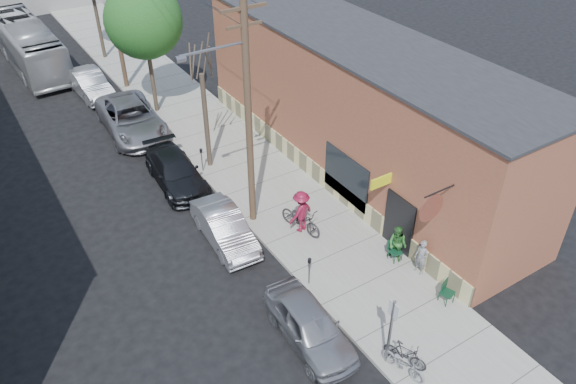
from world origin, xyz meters
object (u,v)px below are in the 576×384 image
utility_pole_near (247,111)px  patron_grey (421,257)px  patio_chair_a (396,251)px  parked_bike_b (404,363)px  tree_bare (206,122)px  car_0 (310,325)px  car_4 (90,84)px  sign_post (391,326)px  patron_green (397,244)px  parked_bike_a (405,354)px  patio_chair_b (447,293)px  parking_meter_near (309,267)px  cyclist (301,212)px  car_1 (225,228)px  car_3 (131,118)px  parking_meter_far (202,156)px  bus (29,45)px  car_2 (176,171)px  tree_leafy_mid (144,20)px

utility_pole_near → patron_grey: (3.81, -6.45, -4.49)m
patio_chair_a → parked_bike_b: size_ratio=0.54×
tree_bare → car_0: bearing=-99.7°
patron_grey → car_4: 23.61m
utility_pole_near → parked_bike_b: (0.13, -9.59, -4.83)m
sign_post → car_4: (-2.10, 25.37, -1.06)m
patron_green → parked_bike_a: size_ratio=1.07×
patio_chair_b → car_4: size_ratio=0.19×
parking_meter_near → parked_bike_a: 4.77m
cyclist → parked_bike_b: bearing=67.0°
tree_bare → parked_bike_b: (-0.28, -14.55, -2.01)m
car_0 → car_1: 6.23m
parking_meter_near → car_3: bearing=95.5°
parking_meter_far → car_1: bearing=-105.6°
parked_bike_b → bus: size_ratio=0.15×
parking_meter_far → car_2: bearing=-174.5°
parked_bike_b → car_3: size_ratio=0.26×
patron_green → car_3: bearing=-179.0°
patio_chair_b → parking_meter_near: bearing=118.5°
utility_pole_near → car_4: (-2.14, 16.40, -4.64)m
car_4 → bus: 6.92m
car_1 → patio_chair_a: bearing=-40.3°
patio_chair_b → parked_bike_a: parked_bike_a is taller
parked_bike_b → car_0: bearing=107.6°
tree_bare → car_2: (-2.00, -0.46, -1.88)m
patio_chair_b → parking_meter_far: bearing=87.9°
tree_bare → car_1: (-2.00, -5.51, -1.89)m
patio_chair_b → parked_bike_b: 3.73m
parking_meter_near → car_4: 21.14m
car_3 → parking_meter_near: bearing=-80.9°
car_0 → patron_grey: bearing=7.1°
car_3 → car_1: bearing=-86.4°
tree_leafy_mid → parked_bike_a: (-0.02, -21.39, -4.88)m
patio_chair_a → car_4: car_4 is taller
parked_bike_a → car_2: (-1.98, 13.87, 0.10)m
parked_bike_a → car_3: car_3 is taller
parked_bike_b → patio_chair_a: bearing=37.5°
sign_post → tree_leafy_mid: (0.45, 20.99, 3.65)m
patron_grey → parked_bike_b: size_ratio=0.95×
car_2 → parked_bike_b: bearing=-79.1°
patio_chair_b → car_2: car_2 is taller
utility_pole_near → patio_chair_a: bearing=-57.0°
parking_meter_near → tree_leafy_mid: tree_leafy_mid is taller
patron_green → parked_bike_b: (-3.40, -4.18, -0.38)m
parking_meter_near → utility_pole_near: (0.14, 4.64, 4.43)m
tree_leafy_mid → sign_post: bearing=-91.2°
sign_post → tree_bare: 13.96m
patron_green → car_4: bearing=177.7°
patron_grey → patron_green: size_ratio=0.95×
tree_leafy_mid → bus: (-4.57, 10.95, -3.93)m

